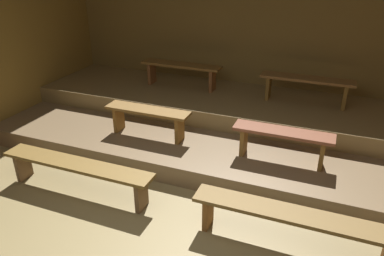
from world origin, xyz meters
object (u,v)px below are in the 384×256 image
object	(u,v)px
bench_floor_left	(77,169)
bench_lower_left	(148,116)
bench_middle_left	(181,69)
bench_floor_right	(292,219)
bench_lower_right	(283,138)
bench_middle_right	(306,84)

from	to	relation	value
bench_floor_left	bench_lower_left	bearing A→B (deg)	75.54
bench_lower_left	bench_middle_left	bearing A→B (deg)	93.95
bench_floor_left	bench_floor_right	distance (m)	2.37
bench_lower_right	bench_middle_left	size ratio (longest dim) A/B	0.88
bench_middle_left	bench_lower_left	bearing A→B (deg)	-86.05
bench_middle_left	bench_floor_right	bearing A→B (deg)	-49.23
bench_lower_left	bench_middle_left	size ratio (longest dim) A/B	0.88
bench_middle_left	bench_middle_right	bearing A→B (deg)	0.00
bench_lower_right	bench_lower_left	bearing A→B (deg)	180.00
bench_middle_right	bench_lower_left	bearing A→B (deg)	-144.02
bench_lower_right	bench_floor_left	bearing A→B (deg)	-150.85
bench_floor_right	bench_middle_right	xyz separation A→B (m)	(-0.20, 2.51, 0.48)
bench_floor_right	bench_floor_left	bearing A→B (deg)	180.00
bench_floor_right	bench_middle_left	size ratio (longest dim) A/B	1.41
bench_middle_right	bench_lower_right	bearing A→B (deg)	-93.95
bench_middle_left	bench_floor_left	bearing A→B (deg)	-94.65
bench_floor_left	bench_lower_right	xyz separation A→B (m)	(2.07, 1.16, 0.23)
bench_lower_left	bench_lower_right	xyz separation A→B (m)	(1.77, 0.00, 0.00)
bench_floor_left	bench_lower_right	distance (m)	2.38
bench_floor_right	bench_lower_right	bearing A→B (deg)	104.46
bench_floor_right	bench_lower_left	bearing A→B (deg)	150.85
bench_lower_right	bench_middle_left	distance (m)	2.32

